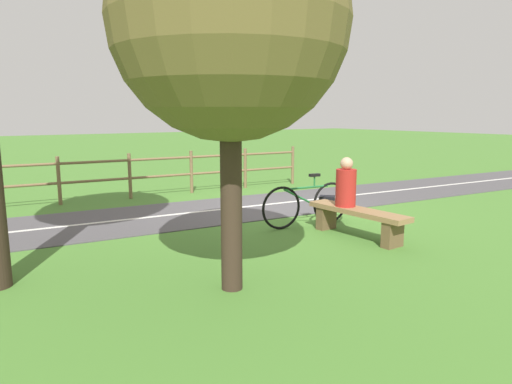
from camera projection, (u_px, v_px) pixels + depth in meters
ground_plane at (275, 210)px, 9.48m from camera, size 80.00×80.00×0.00m
paved_path at (63, 227)px, 7.98m from camera, size 5.81×36.07×0.02m
path_centre_line at (63, 226)px, 7.98m from camera, size 3.08×31.87×0.00m
bench at (357, 217)px, 7.30m from camera, size 1.85×0.48×0.47m
person_seated at (346, 185)px, 7.42m from camera, size 0.35×0.35×0.81m
bicycle at (307, 204)px, 8.03m from camera, size 0.24×1.79×0.93m
backpack at (327, 208)px, 8.55m from camera, size 0.35×0.35×0.45m
fence_roadside at (59, 176)px, 9.88m from camera, size 0.92×12.40×1.07m
tree_far_right at (230, 22)px, 4.70m from camera, size 2.51×2.51×4.17m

